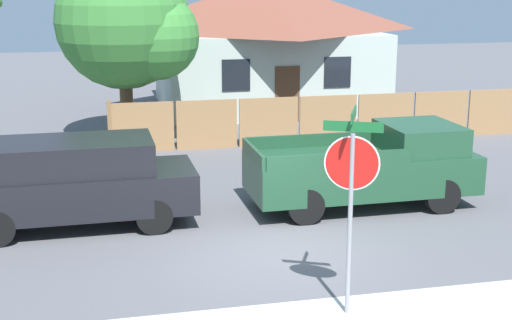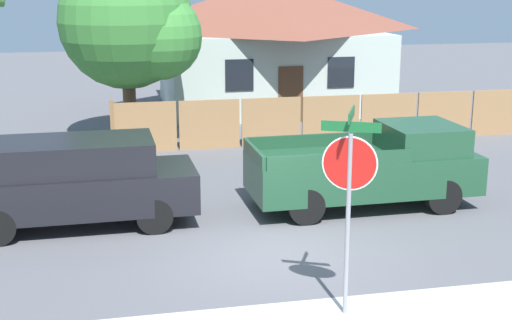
# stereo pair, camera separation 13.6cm
# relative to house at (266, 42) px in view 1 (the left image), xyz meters

# --- Properties ---
(ground_plane) EXTENTS (80.00, 80.00, 0.00)m
(ground_plane) POSITION_rel_house_xyz_m (-3.43, -15.43, -2.58)
(ground_plane) COLOR #56565B
(wooden_fence) EXTENTS (13.45, 0.12, 1.59)m
(wooden_fence) POSITION_rel_house_xyz_m (0.39, -6.72, -1.84)
(wooden_fence) COLOR #997047
(wooden_fence) RESTS_ON ground
(house) EXTENTS (8.88, 7.02, 4.98)m
(house) POSITION_rel_house_xyz_m (0.00, 0.00, 0.00)
(house) COLOR #B2C1B7
(house) RESTS_ON ground
(oak_tree) EXTENTS (4.24, 4.04, 5.77)m
(oak_tree) POSITION_rel_house_xyz_m (-5.52, -5.62, 1.07)
(oak_tree) COLOR brown
(oak_tree) RESTS_ON ground
(red_suv) EXTENTS (4.89, 1.93, 1.83)m
(red_suv) POSITION_rel_house_xyz_m (-7.13, -13.01, -1.59)
(red_suv) COLOR black
(red_suv) RESTS_ON ground
(orange_pickup) EXTENTS (5.06, 2.04, 1.83)m
(orange_pickup) POSITION_rel_house_xyz_m (-0.69, -13.01, -1.68)
(orange_pickup) COLOR #1E472D
(orange_pickup) RESTS_ON ground
(stop_sign) EXTENTS (0.80, 0.72, 3.18)m
(stop_sign) POSITION_rel_house_xyz_m (-2.98, -17.98, -0.43)
(stop_sign) COLOR gray
(stop_sign) RESTS_ON ground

